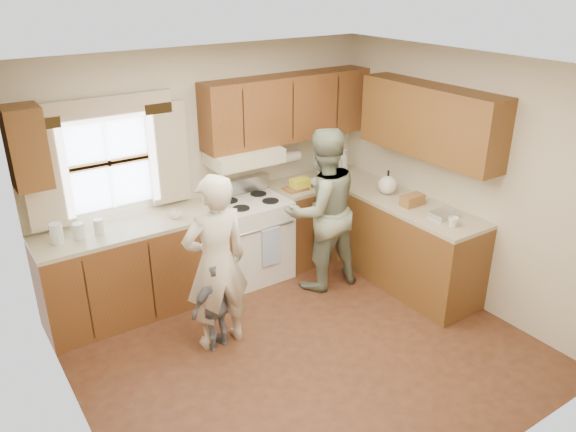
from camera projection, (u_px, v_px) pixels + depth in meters
room at (305, 224)px, 4.61m from camera, size 3.80×3.80×3.80m
kitchen_fixtures at (293, 211)px, 5.91m from camera, size 3.80×2.25×2.15m
stove at (251, 237)px, 6.17m from camera, size 0.76×0.67×1.07m
woman_left at (216, 263)px, 4.88m from camera, size 0.62×0.42×1.65m
woman_right at (322, 210)px, 5.83m from camera, size 0.90×0.73×1.75m
child at (216, 305)px, 4.98m from camera, size 0.54×0.31×0.87m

